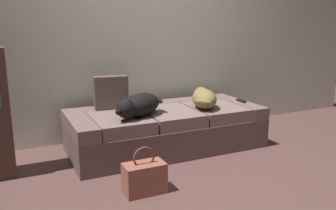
{
  "coord_description": "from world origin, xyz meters",
  "views": [
    {
      "loc": [
        -1.48,
        -2.16,
        1.28
      ],
      "look_at": [
        0.0,
        1.0,
        0.48
      ],
      "focal_mm": 37.59,
      "sensor_mm": 36.0,
      "label": 1
    }
  ],
  "objects_px": {
    "couch": "(166,128)",
    "throw_pillow": "(111,93)",
    "tv_remote": "(241,101)",
    "handbag": "(144,177)",
    "dog_dark": "(138,105)",
    "dog_tan": "(204,98)"
  },
  "relations": [
    {
      "from": "couch",
      "to": "throw_pillow",
      "type": "height_order",
      "value": "throw_pillow"
    },
    {
      "from": "tv_remote",
      "to": "throw_pillow",
      "type": "bearing_deg",
      "value": 173.0
    },
    {
      "from": "couch",
      "to": "handbag",
      "type": "xyz_separation_m",
      "value": [
        -0.58,
        -0.86,
        -0.09
      ]
    },
    {
      "from": "dog_dark",
      "to": "handbag",
      "type": "distance_m",
      "value": 0.83
    },
    {
      "from": "couch",
      "to": "handbag",
      "type": "height_order",
      "value": "couch"
    },
    {
      "from": "couch",
      "to": "throw_pillow",
      "type": "distance_m",
      "value": 0.68
    },
    {
      "from": "couch",
      "to": "handbag",
      "type": "distance_m",
      "value": 1.04
    },
    {
      "from": "dog_tan",
      "to": "tv_remote",
      "type": "xyz_separation_m",
      "value": [
        0.52,
        0.05,
        -0.09
      ]
    },
    {
      "from": "throw_pillow",
      "to": "handbag",
      "type": "bearing_deg",
      "value": -93.65
    },
    {
      "from": "dog_tan",
      "to": "throw_pillow",
      "type": "xyz_separation_m",
      "value": [
        -0.9,
        0.34,
        0.07
      ]
    },
    {
      "from": "tv_remote",
      "to": "dog_tan",
      "type": "bearing_deg",
      "value": -170.02
    },
    {
      "from": "throw_pillow",
      "to": "tv_remote",
      "type": "bearing_deg",
      "value": -11.76
    },
    {
      "from": "dog_dark",
      "to": "dog_tan",
      "type": "bearing_deg",
      "value": 5.15
    },
    {
      "from": "tv_remote",
      "to": "handbag",
      "type": "bearing_deg",
      "value": -147.03
    },
    {
      "from": "dog_dark",
      "to": "dog_tan",
      "type": "xyz_separation_m",
      "value": [
        0.75,
        0.07,
        -0.01
      ]
    },
    {
      "from": "tv_remote",
      "to": "handbag",
      "type": "relative_size",
      "value": 0.4
    },
    {
      "from": "dog_tan",
      "to": "couch",
      "type": "bearing_deg",
      "value": 164.98
    },
    {
      "from": "tv_remote",
      "to": "throw_pillow",
      "type": "xyz_separation_m",
      "value": [
        -1.42,
        0.3,
        0.16
      ]
    },
    {
      "from": "couch",
      "to": "dog_tan",
      "type": "xyz_separation_m",
      "value": [
        0.39,
        -0.1,
        0.31
      ]
    },
    {
      "from": "handbag",
      "to": "dog_dark",
      "type": "bearing_deg",
      "value": 72.53
    },
    {
      "from": "dog_dark",
      "to": "dog_tan",
      "type": "height_order",
      "value": "dog_dark"
    },
    {
      "from": "dog_dark",
      "to": "handbag",
      "type": "relative_size",
      "value": 1.56
    }
  ]
}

